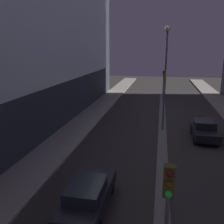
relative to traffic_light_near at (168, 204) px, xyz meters
name	(u,v)px	position (x,y,z in m)	size (l,w,h in m)	color
median_strip	(162,128)	(0.00, 17.01, -3.22)	(0.74, 38.33, 0.10)	#66605B
traffic_light_near	(168,204)	(0.00, 0.00, 0.00)	(0.32, 0.42, 4.30)	#4C4C51
traffic_light_mid	(164,79)	(0.00, 29.61, 0.00)	(0.32, 0.42, 4.30)	#4C4C51
street_lamp	(166,61)	(0.00, 16.29, 3.08)	(0.54, 0.54, 9.22)	#4C4C51
car_left_lane	(88,196)	(-3.43, 3.64, -2.49)	(1.80, 4.79, 1.53)	black
car_right_lane	(204,130)	(3.43, 14.75, -2.49)	(1.95, 4.02, 1.55)	black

